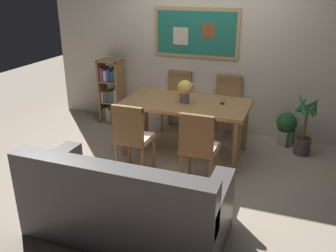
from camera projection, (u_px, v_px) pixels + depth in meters
ground_plane at (175, 169)px, 4.54m from camera, size 12.00×12.00×0.00m
wall_back_with_painting at (209, 46)px, 5.38m from camera, size 5.20×0.14×2.60m
dining_table at (186, 108)px, 4.74m from camera, size 1.64×0.90×0.73m
dining_chair_far_left at (178, 96)px, 5.64m from camera, size 0.40×0.41×0.91m
dining_chair_near_right at (198, 144)px, 3.95m from camera, size 0.40×0.41×0.91m
dining_chair_far_right at (227, 101)px, 5.37m from camera, size 0.40×0.41×0.91m
dining_chair_near_left at (132, 134)px, 4.21m from camera, size 0.40×0.41×0.91m
leather_couch at (125, 205)px, 3.25m from camera, size 1.80×0.84×0.84m
bookshelf at (112, 93)px, 5.93m from camera, size 0.36×0.28×1.04m
potted_ivy at (286, 127)px, 5.14m from camera, size 0.29×0.29×0.51m
potted_palm at (305, 129)px, 4.80m from camera, size 0.36×0.38×0.88m
flower_vase at (185, 90)px, 4.64m from camera, size 0.21×0.21×0.29m
tv_remote at (222, 102)px, 4.67m from camera, size 0.07×0.16×0.02m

